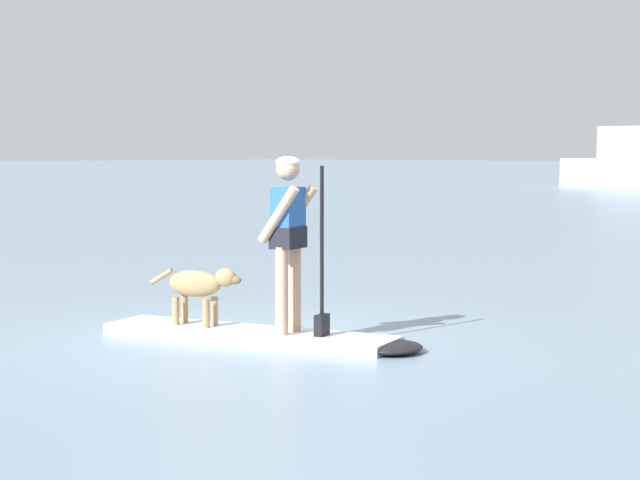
% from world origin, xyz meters
% --- Properties ---
extents(ground_plane, '(400.00, 400.00, 0.00)m').
position_xyz_m(ground_plane, '(0.00, 0.00, 0.00)').
color(ground_plane, gray).
extents(paddleboard, '(3.27, 1.54, 0.10)m').
position_xyz_m(paddleboard, '(0.22, 0.07, 0.05)').
color(paddleboard, silver).
rests_on(paddleboard, ground_plane).
extents(person_paddler, '(0.67, 0.57, 1.65)m').
position_xyz_m(person_paddler, '(0.43, 0.13, 1.06)').
color(person_paddler, tan).
rests_on(person_paddler, paddleboard).
extents(dog, '(1.02, 0.40, 0.58)m').
position_xyz_m(dog, '(-0.53, -0.16, 0.49)').
color(dog, '#997A51').
rests_on(dog, paddleboard).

